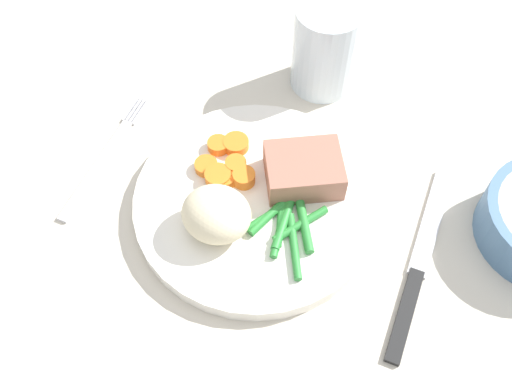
% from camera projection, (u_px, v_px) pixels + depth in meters
% --- Properties ---
extents(dining_table, '(1.20, 0.90, 0.02)m').
position_uv_depth(dining_table, '(293.00, 212.00, 0.58)').
color(dining_table, beige).
rests_on(dining_table, ground).
extents(dinner_plate, '(0.23, 0.23, 0.02)m').
position_uv_depth(dinner_plate, '(256.00, 202.00, 0.57)').
color(dinner_plate, white).
rests_on(dinner_plate, dining_table).
extents(meat_portion, '(0.09, 0.08, 0.03)m').
position_uv_depth(meat_portion, '(301.00, 169.00, 0.56)').
color(meat_portion, '#A86B56').
rests_on(meat_portion, dinner_plate).
extents(mashed_potatoes, '(0.06, 0.06, 0.04)m').
position_uv_depth(mashed_potatoes, '(216.00, 214.00, 0.52)').
color(mashed_potatoes, beige).
rests_on(mashed_potatoes, dinner_plate).
extents(carrot_slices, '(0.06, 0.07, 0.01)m').
position_uv_depth(carrot_slices, '(228.00, 167.00, 0.57)').
color(carrot_slices, orange).
rests_on(carrot_slices, dinner_plate).
extents(green_beans, '(0.07, 0.10, 0.01)m').
position_uv_depth(green_beans, '(286.00, 222.00, 0.54)').
color(green_beans, '#2D8C38').
rests_on(green_beans, dinner_plate).
extents(fork, '(0.01, 0.17, 0.00)m').
position_uv_depth(fork, '(105.00, 156.00, 0.60)').
color(fork, silver).
rests_on(fork, dining_table).
extents(knife, '(0.02, 0.20, 0.01)m').
position_uv_depth(knife, '(419.00, 264.00, 0.54)').
color(knife, black).
rests_on(knife, dining_table).
extents(water_glass, '(0.07, 0.07, 0.10)m').
position_uv_depth(water_glass, '(325.00, 52.00, 0.63)').
color(water_glass, silver).
rests_on(water_glass, dining_table).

